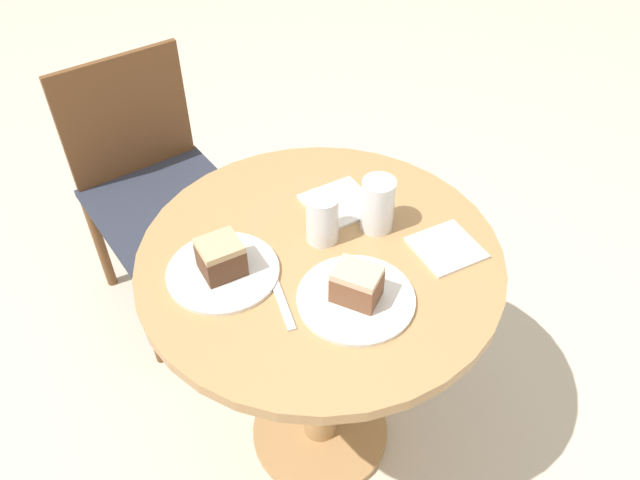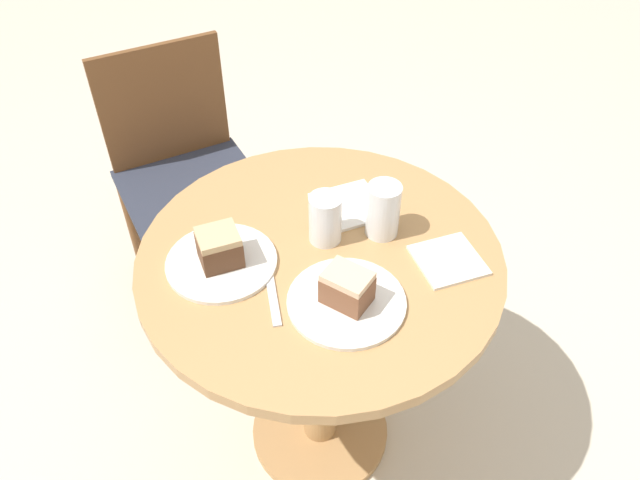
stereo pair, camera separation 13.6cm
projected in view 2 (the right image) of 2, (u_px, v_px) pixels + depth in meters
The scene contains 12 objects.
ground_plane at pixel (320, 432), 1.92m from camera, with size 8.00×8.00×0.00m, color beige.
table at pixel (320, 311), 1.53m from camera, with size 0.82×0.82×0.77m.
chair at pixel (187, 175), 2.12m from camera, with size 0.46×0.49×0.86m.
plate_near at pixel (222, 262), 1.36m from camera, with size 0.24×0.24×0.01m.
plate_far at pixel (346, 302), 1.28m from camera, with size 0.25×0.25×0.01m.
cake_slice_near at pixel (219, 247), 1.33m from camera, with size 0.09×0.09×0.08m.
cake_slice_far at pixel (347, 287), 1.25m from camera, with size 0.11×0.12×0.08m.
glass_lemonade at pixel (325, 220), 1.39m from camera, with size 0.07×0.07×0.12m.
glass_water at pixel (384, 213), 1.40m from camera, with size 0.08×0.08×0.13m.
napkin_stack at pixel (349, 206), 1.50m from camera, with size 0.16×0.16×0.01m.
fork at pixel (272, 294), 1.30m from camera, with size 0.07×0.17×0.00m.
napkin_side at pixel (448, 260), 1.37m from camera, with size 0.15×0.15×0.01m.
Camera 2 is at (-0.44, -0.89, 1.75)m, focal length 35.00 mm.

